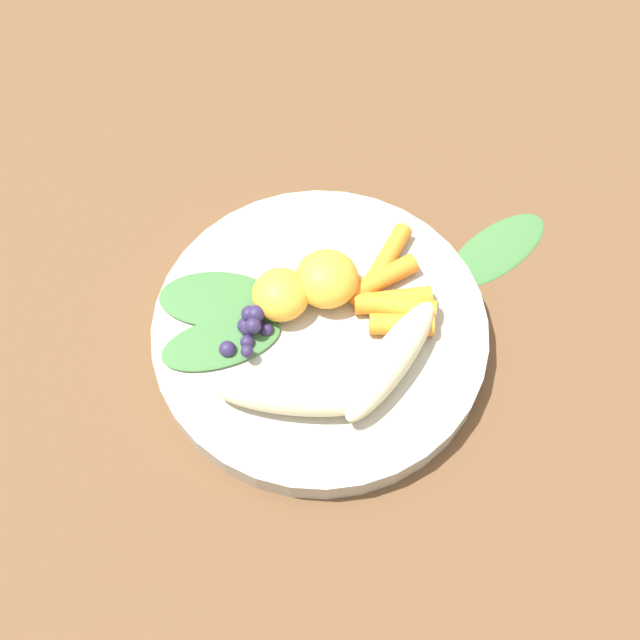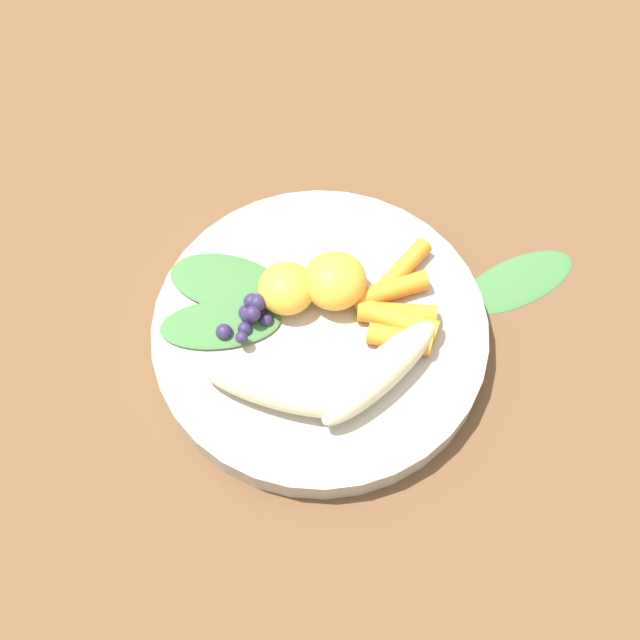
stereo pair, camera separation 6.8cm
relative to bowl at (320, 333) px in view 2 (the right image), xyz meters
name	(u,v)px [view 2 (the right image)]	position (x,y,z in m)	size (l,w,h in m)	color
ground_plane	(320,340)	(0.00, 0.00, -0.01)	(2.40, 2.40, 0.00)	brown
bowl	(320,333)	(0.00, 0.00, 0.00)	(0.28, 0.28, 0.02)	#B2AD9E
banana_peeled_left	(380,372)	(-0.06, 0.03, 0.03)	(0.12, 0.03, 0.03)	beige
banana_peeled_right	(277,389)	(0.01, 0.07, 0.03)	(0.12, 0.03, 0.03)	beige
orange_segment_near	(287,288)	(0.03, -0.01, 0.03)	(0.05, 0.05, 0.04)	#F4A833
orange_segment_far	(334,280)	(0.00, -0.03, 0.03)	(0.05, 0.05, 0.04)	#F4A833
carrot_front	(400,339)	(-0.07, -0.01, 0.02)	(0.02, 0.02, 0.05)	orange
carrot_mid_left	(402,321)	(-0.06, -0.02, 0.02)	(0.02, 0.02, 0.06)	orange
carrot_mid_right	(397,313)	(-0.06, -0.03, 0.02)	(0.02, 0.02, 0.06)	orange
carrot_rear	(390,290)	(-0.04, -0.05, 0.02)	(0.02, 0.02, 0.06)	orange
carrot_small	(403,268)	(-0.05, -0.07, 0.02)	(0.02, 0.02, 0.06)	orange
blueberry_pile	(249,315)	(0.06, 0.02, 0.02)	(0.04, 0.04, 0.03)	#2D234C
kale_leaf_left	(227,282)	(0.09, -0.01, 0.01)	(0.10, 0.05, 0.01)	#3D7038
kale_leaf_right	(220,324)	(0.08, 0.03, 0.01)	(0.10, 0.05, 0.01)	#3D7038
kale_leaf_stray	(518,281)	(-0.14, -0.12, -0.01)	(0.11, 0.05, 0.01)	#3D7038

